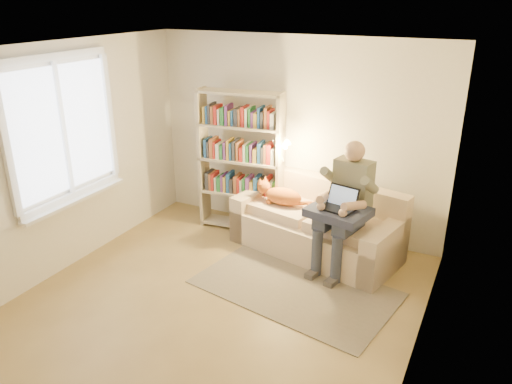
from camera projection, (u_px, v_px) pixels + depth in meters
The scene contains 13 objects.
floor at pixel (210, 310), 5.17m from camera, with size 4.50×4.50×0.00m, color olive.
ceiling at pixel (199, 52), 4.21m from camera, with size 4.00×4.50×0.02m, color white.
wall_left at pixel (51, 164), 5.52m from camera, with size 0.02×4.50×2.60m, color silver.
wall_right at pixel (424, 238), 3.86m from camera, with size 0.02×4.50×2.60m, color silver.
wall_back at pixel (296, 137), 6.56m from camera, with size 4.00×0.02×2.60m, color silver.
window at pixel (68, 153), 5.64m from camera, with size 0.12×1.52×1.69m.
sofa at pixel (317, 227), 6.28m from camera, with size 2.21×1.34×0.88m.
person at pixel (346, 200), 5.70m from camera, with size 0.55×0.75×1.53m.
cat at pixel (280, 195), 6.34m from camera, with size 0.75×0.35×0.27m.
blanket at pixel (341, 213), 5.61m from camera, with size 0.65×0.53×0.10m, color #262B42.
laptop at pixel (342, 204), 5.58m from camera, with size 0.42×0.37×0.31m.
bookshelf at pixel (241, 155), 6.62m from camera, with size 1.30×0.43×1.92m.
rug at pixel (295, 288), 5.56m from camera, with size 2.15×1.27×0.01m, color #80735D.
Camera 1 is at (2.38, -3.67, 3.06)m, focal length 35.00 mm.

